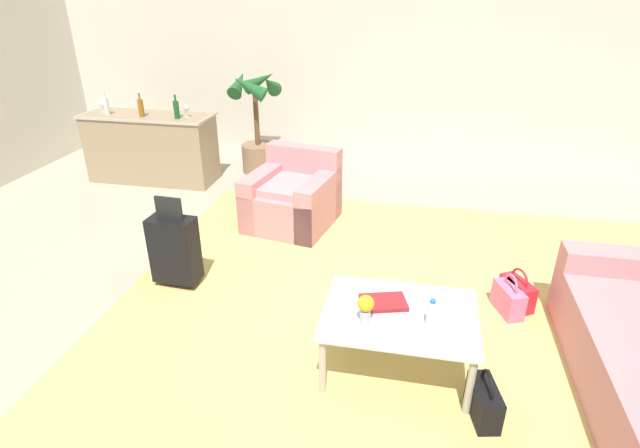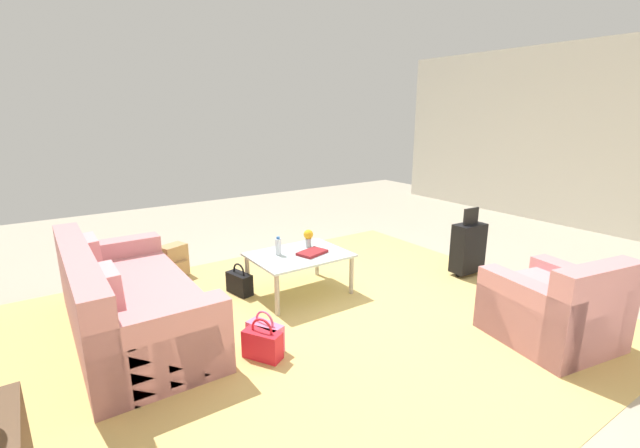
% 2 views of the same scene
% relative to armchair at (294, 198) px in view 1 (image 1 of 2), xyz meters
% --- Properties ---
extents(ground_plane, '(12.00, 12.00, 0.00)m').
position_rel_armchair_xyz_m(ground_plane, '(0.89, -1.66, -0.29)').
color(ground_plane, '#A89E89').
extents(wall_back, '(10.24, 0.12, 3.10)m').
position_rel_armchair_xyz_m(wall_back, '(0.89, 2.40, 1.26)').
color(wall_back, beige).
rests_on(wall_back, ground).
extents(area_rug, '(5.20, 4.40, 0.01)m').
position_rel_armchair_xyz_m(area_rug, '(1.49, -1.46, -0.29)').
color(area_rug, tan).
rests_on(area_rug, ground).
extents(armchair, '(1.01, 1.05, 0.81)m').
position_rel_armchair_xyz_m(armchair, '(0.00, 0.00, 0.00)').
color(armchair, '#C67F84').
rests_on(armchair, ground).
extents(coffee_table, '(1.03, 0.78, 0.46)m').
position_rel_armchair_xyz_m(coffee_table, '(1.29, -2.16, 0.12)').
color(coffee_table, silver).
rests_on(coffee_table, ground).
extents(water_bottle, '(0.06, 0.06, 0.20)m').
position_rel_armchair_xyz_m(water_bottle, '(1.49, -2.26, 0.26)').
color(water_bottle, silver).
rests_on(water_bottle, coffee_table).
extents(coffee_table_book, '(0.36, 0.29, 0.03)m').
position_rel_armchair_xyz_m(coffee_table_book, '(1.17, -2.08, 0.18)').
color(coffee_table_book, maroon).
rests_on(coffee_table_book, coffee_table).
extents(flower_vase, '(0.11, 0.11, 0.21)m').
position_rel_armchair_xyz_m(flower_vase, '(1.07, -2.31, 0.29)').
color(flower_vase, '#B2B7BC').
rests_on(flower_vase, coffee_table).
extents(bar_console, '(1.72, 0.62, 0.91)m').
position_rel_armchair_xyz_m(bar_console, '(-2.21, 0.94, 0.18)').
color(bar_console, '#937F60').
rests_on(bar_console, ground).
extents(wine_glass_leftmost, '(0.08, 0.08, 0.15)m').
position_rel_armchair_xyz_m(wine_glass_leftmost, '(-2.80, 0.90, 0.72)').
color(wine_glass_leftmost, silver).
rests_on(wine_glass_leftmost, bar_console).
extents(wine_glass_left_of_centre, '(0.08, 0.08, 0.15)m').
position_rel_armchair_xyz_m(wine_glass_left_of_centre, '(-1.62, 0.91, 0.72)').
color(wine_glass_left_of_centre, silver).
rests_on(wine_glass_left_of_centre, bar_console).
extents(wine_bottle_clear, '(0.07, 0.07, 0.30)m').
position_rel_armchair_xyz_m(wine_bottle_clear, '(-2.70, 0.82, 0.73)').
color(wine_bottle_clear, silver).
rests_on(wine_bottle_clear, bar_console).
extents(wine_bottle_amber, '(0.07, 0.07, 0.30)m').
position_rel_armchair_xyz_m(wine_bottle_amber, '(-2.21, 0.82, 0.73)').
color(wine_bottle_amber, brown).
rests_on(wine_bottle_amber, bar_console).
extents(wine_bottle_green, '(0.07, 0.07, 0.30)m').
position_rel_armchair_xyz_m(wine_bottle_green, '(-1.72, 0.82, 0.73)').
color(wine_bottle_green, '#194C23').
rests_on(wine_bottle_green, bar_console).
extents(suitcase_black, '(0.41, 0.24, 0.85)m').
position_rel_armchair_xyz_m(suitcase_black, '(-0.71, -1.46, 0.07)').
color(suitcase_black, black).
rests_on(suitcase_black, ground).
extents(handbag_pink, '(0.24, 0.35, 0.36)m').
position_rel_armchair_xyz_m(handbag_pink, '(2.15, -1.33, -0.16)').
color(handbag_pink, pink).
rests_on(handbag_pink, ground).
extents(handbag_black, '(0.21, 0.34, 0.36)m').
position_rel_armchair_xyz_m(handbag_black, '(1.85, -2.52, -0.16)').
color(handbag_black, black).
rests_on(handbag_black, ground).
extents(handbag_red, '(0.28, 0.35, 0.36)m').
position_rel_armchair_xyz_m(handbag_red, '(2.23, -1.22, -0.16)').
color(handbag_red, red).
rests_on(handbag_red, ground).
extents(potted_palm, '(0.64, 0.64, 1.43)m').
position_rel_armchair_xyz_m(potted_palm, '(-0.91, 1.54, 0.39)').
color(potted_palm, '#84664C').
rests_on(potted_palm, ground).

